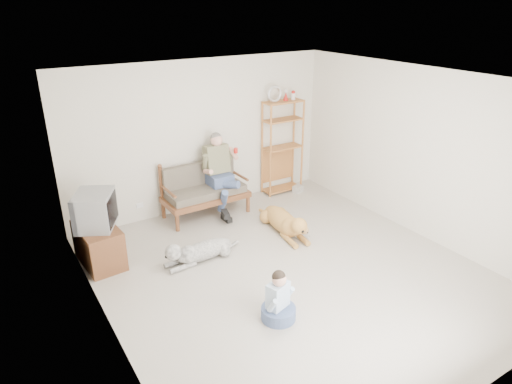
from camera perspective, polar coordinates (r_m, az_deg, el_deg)
floor at (r=6.66m, az=4.27°, el=-9.99°), size 5.50×5.50×0.00m
ceiling at (r=5.66m, az=5.09°, el=13.59°), size 5.50×5.50×0.00m
wall_back at (r=8.27m, az=-6.83°, el=6.93°), size 5.00×0.00×5.00m
wall_front at (r=4.41m, az=26.80°, el=-10.75°), size 5.00×0.00×5.00m
wall_left at (r=5.07m, az=-18.79°, el=-4.90°), size 0.00×5.50×5.50m
wall_right at (r=7.71m, az=19.80°, el=4.52°), size 0.00×5.50×5.50m
loveseat at (r=8.21m, az=-6.54°, el=0.42°), size 1.51×0.72×0.95m
man at (r=8.08m, az=-4.30°, el=1.58°), size 0.56×0.80×1.30m
etagere at (r=9.02m, az=3.32°, el=5.73°), size 0.82×0.36×2.15m
book_stack at (r=9.28m, az=5.27°, el=0.40°), size 0.24×0.21×0.13m
tv_stand at (r=7.09m, az=-19.11°, el=-6.29°), size 0.57×0.94×0.60m
crt_tv at (r=6.86m, az=-19.46°, el=-2.13°), size 0.72×0.78×0.51m
wall_outlet at (r=8.20m, az=-14.32°, el=-1.64°), size 0.12×0.02×0.08m
golden_retriever at (r=7.62m, az=3.66°, el=-3.79°), size 0.51×1.52×0.46m
shaggy_dog at (r=6.88m, az=-7.31°, el=-7.37°), size 1.34×0.37×0.40m
terrier at (r=7.57m, az=5.08°, el=-4.80°), size 0.29×0.62×0.24m
child at (r=5.68m, az=2.81°, el=-13.52°), size 0.43×0.43×0.68m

